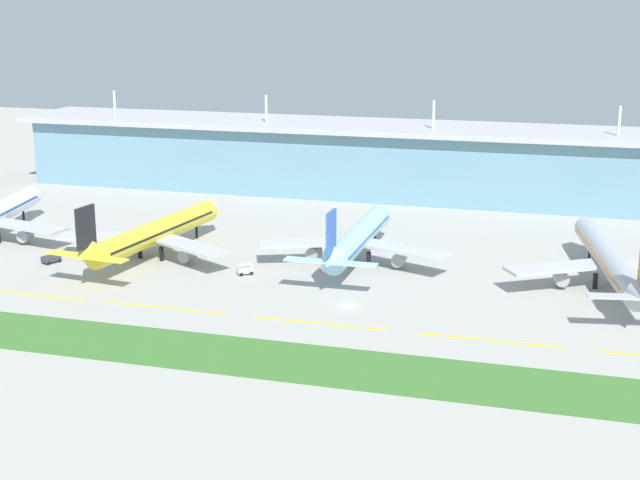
{
  "coord_description": "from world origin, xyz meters",
  "views": [
    {
      "loc": [
        45.13,
        -178.88,
        63.6
      ],
      "look_at": [
        -13.83,
        26.09,
        7.0
      ],
      "focal_mm": 51.15,
      "sensor_mm": 36.0,
      "label": 1
    }
  ],
  "objects_px": {
    "airliner_far_middle": "(610,260)",
    "pushback_tug": "(51,259)",
    "airliner_near_middle": "(153,233)",
    "airliner_center": "(358,238)",
    "baggage_cart": "(245,270)"
  },
  "relations": [
    {
      "from": "airliner_center",
      "to": "baggage_cart",
      "type": "relative_size",
      "value": 15.09
    },
    {
      "from": "airliner_far_middle",
      "to": "pushback_tug",
      "type": "height_order",
      "value": "airliner_far_middle"
    },
    {
      "from": "baggage_cart",
      "to": "pushback_tug",
      "type": "distance_m",
      "value": 50.11
    },
    {
      "from": "airliner_center",
      "to": "airliner_far_middle",
      "type": "distance_m",
      "value": 59.56
    },
    {
      "from": "airliner_center",
      "to": "baggage_cart",
      "type": "distance_m",
      "value": 29.13
    },
    {
      "from": "airliner_far_middle",
      "to": "airliner_near_middle",
      "type": "bearing_deg",
      "value": -176.65
    },
    {
      "from": "baggage_cart",
      "to": "pushback_tug",
      "type": "relative_size",
      "value": 0.79
    },
    {
      "from": "airliner_far_middle",
      "to": "baggage_cart",
      "type": "height_order",
      "value": "airliner_far_middle"
    },
    {
      "from": "airliner_far_middle",
      "to": "baggage_cart",
      "type": "bearing_deg",
      "value": -170.64
    },
    {
      "from": "pushback_tug",
      "to": "airliner_far_middle",
      "type": "bearing_deg",
      "value": 7.54
    },
    {
      "from": "airliner_far_middle",
      "to": "pushback_tug",
      "type": "bearing_deg",
      "value": -172.46
    },
    {
      "from": "airliner_near_middle",
      "to": "pushback_tug",
      "type": "bearing_deg",
      "value": -153.81
    },
    {
      "from": "baggage_cart",
      "to": "pushback_tug",
      "type": "bearing_deg",
      "value": -175.51
    },
    {
      "from": "airliner_near_middle",
      "to": "pushback_tug",
      "type": "distance_m",
      "value": 25.8
    },
    {
      "from": "pushback_tug",
      "to": "baggage_cart",
      "type": "bearing_deg",
      "value": 4.49
    }
  ]
}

